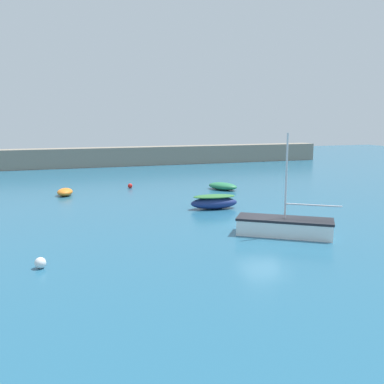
{
  "coord_description": "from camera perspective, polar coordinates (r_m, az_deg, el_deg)",
  "views": [
    {
      "loc": [
        -11.23,
        -20.08,
        5.81
      ],
      "look_at": [
        -1.63,
        7.31,
        0.86
      ],
      "focal_mm": 40.0,
      "sensor_mm": 36.0,
      "label": 1
    }
  ],
  "objects": [
    {
      "name": "sailboat_short_mast",
      "position": [
        22.17,
        12.23,
        -4.49
      ],
      "size": [
        4.79,
        4.03,
        5.17
      ],
      "rotation": [
        0.0,
        0.0,
        2.52
      ],
      "color": "white",
      "rests_on": "ground_plane"
    },
    {
      "name": "rowboat_with_red_cover",
      "position": [
        28.05,
        2.96,
        -1.29
      ],
      "size": [
        3.24,
        1.56,
        0.94
      ],
      "rotation": [
        0.0,
        0.0,
        3.04
      ],
      "color": "navy",
      "rests_on": "ground_plane"
    },
    {
      "name": "mooring_buoy_red",
      "position": [
        36.84,
        -8.25,
        0.82
      ],
      "size": [
        0.4,
        0.4,
        0.4
      ],
      "primitive_type": "sphere",
      "color": "red",
      "rests_on": "ground_plane"
    },
    {
      "name": "ground_plane",
      "position": [
        23.75,
        9.62,
        -4.86
      ],
      "size": [
        120.0,
        120.0,
        0.2
      ],
      "primitive_type": "cube",
      "color": "#235B7A"
    },
    {
      "name": "harbor_breakwater",
      "position": [
        55.12,
        -7.52,
        4.77
      ],
      "size": [
        51.58,
        2.44,
        2.33
      ],
      "primitive_type": "cube",
      "color": "gray",
      "rests_on": "ground_plane"
    },
    {
      "name": "fishing_dinghy_green",
      "position": [
        34.3,
        -16.58,
        0.01
      ],
      "size": [
        1.48,
        2.0,
        0.57
      ],
      "rotation": [
        0.0,
        0.0,
        1.37
      ],
      "color": "orange",
      "rests_on": "ground_plane"
    },
    {
      "name": "mooring_buoy_white",
      "position": [
        18.08,
        -19.57,
        -8.89
      ],
      "size": [
        0.45,
        0.45,
        0.45
      ],
      "primitive_type": "sphere",
      "color": "white",
      "rests_on": "ground_plane"
    },
    {
      "name": "rowboat_white_midwater",
      "position": [
        35.71,
        4.12,
        0.78
      ],
      "size": [
        2.57,
        2.99,
        0.6
      ],
      "rotation": [
        0.0,
        0.0,
        5.27
      ],
      "color": "#287A4C",
      "rests_on": "ground_plane"
    }
  ]
}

